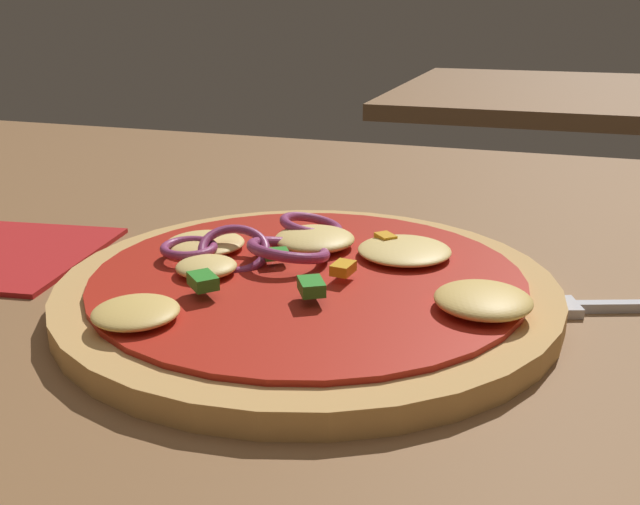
{
  "coord_description": "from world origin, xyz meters",
  "views": [
    {
      "loc": [
        0.09,
        -0.29,
        0.17
      ],
      "look_at": [
        -0.03,
        0.05,
        0.05
      ],
      "focal_mm": 40.38,
      "sensor_mm": 36.0,
      "label": 1
    }
  ],
  "objects": [
    {
      "name": "pizza",
      "position": [
        -0.03,
        0.04,
        0.03
      ],
      "size": [
        0.26,
        0.26,
        0.03
      ],
      "color": "tan",
      "rests_on": "dining_table"
    },
    {
      "name": "napkin",
      "position": [
        -0.23,
        0.04,
        0.03
      ],
      "size": [
        0.12,
        0.13,
        0.0
      ],
      "color": "#B21E1E",
      "rests_on": "dining_table"
    },
    {
      "name": "dining_table",
      "position": [
        0.0,
        0.0,
        0.01
      ],
      "size": [
        1.49,
        0.94,
        0.03
      ],
      "color": "brown",
      "rests_on": "ground"
    },
    {
      "name": "background_table",
      "position": [
        0.13,
        1.08,
        0.01
      ],
      "size": [
        0.66,
        0.64,
        0.03
      ],
      "color": "brown",
      "rests_on": "ground"
    }
  ]
}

